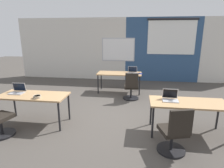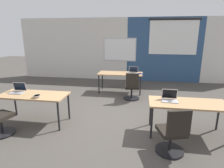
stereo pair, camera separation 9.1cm
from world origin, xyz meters
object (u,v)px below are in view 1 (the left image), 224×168
(laptop_near_right_inner, at_px, (170,98))
(chair_far_right, at_px, (131,88))
(laptop_near_left_end, at_px, (18,91))
(snack_bowl, at_px, (37,97))
(laptop_far_right, at_px, (132,72))
(mouse_far_right, at_px, (139,73))
(chair_near_right_inner, at_px, (174,135))
(desk_near_right, at_px, (188,105))
(desk_near_left, at_px, (34,97))
(desk_far_center, at_px, (119,75))

(laptop_near_right_inner, relative_size, chair_far_right, 0.37)
(laptop_near_left_end, height_order, snack_bowl, laptop_near_left_end)
(laptop_far_right, xyz_separation_m, mouse_far_right, (0.25, -0.07, -0.03))
(chair_near_right_inner, height_order, mouse_far_right, chair_near_right_inner)
(laptop_near_right_inner, xyz_separation_m, snack_bowl, (-2.91, -0.28, -0.02))
(desk_near_right, distance_m, chair_near_right_inner, 0.92)
(desk_near_left, bearing_deg, laptop_near_right_inner, 1.16)
(snack_bowl, bearing_deg, chair_near_right_inner, -11.19)
(desk_far_center, bearing_deg, desk_near_left, -122.01)
(snack_bowl, bearing_deg, laptop_near_right_inner, 5.41)
(desk_near_left, height_order, desk_far_center, same)
(desk_near_left, height_order, laptop_near_right_inner, laptop_near_right_inner)
(desk_far_center, xyz_separation_m, laptop_near_right_inner, (1.38, -2.74, 0.11))
(chair_near_right_inner, bearing_deg, snack_bowl, -27.36)
(laptop_near_right_inner, xyz_separation_m, laptop_near_left_end, (-3.58, 0.02, -0.00))
(desk_near_left, bearing_deg, laptop_near_left_end, 169.77)
(desk_far_center, relative_size, snack_bowl, 9.01)
(laptop_far_right, relative_size, snack_bowl, 2.01)
(chair_far_right, bearing_deg, mouse_far_right, -114.14)
(laptop_near_right_inner, bearing_deg, laptop_far_right, 110.42)
(desk_near_right, distance_m, laptop_near_left_end, 3.95)
(mouse_far_right, bearing_deg, laptop_near_right_inner, -76.15)
(desk_near_right, bearing_deg, chair_near_right_inner, -116.88)
(desk_near_right, bearing_deg, mouse_far_right, 110.50)
(laptop_near_right_inner, height_order, laptop_far_right, laptop_near_right_inner)
(mouse_far_right, distance_m, snack_bowl, 3.73)
(laptop_near_right_inner, distance_m, laptop_far_right, 2.92)
(chair_near_right_inner, distance_m, chair_far_right, 2.94)
(desk_near_left, distance_m, desk_far_center, 3.30)
(chair_near_right_inner, height_order, laptop_near_left_end, laptop_near_left_end)
(desk_far_center, relative_size, mouse_far_right, 15.80)
(laptop_near_right_inner, distance_m, chair_far_right, 2.19)
(chair_near_right_inner, height_order, snack_bowl, chair_near_right_inner)
(desk_near_left, bearing_deg, desk_near_right, 0.00)
(desk_near_left, relative_size, chair_far_right, 1.74)
(desk_near_left, bearing_deg, snack_bowl, -44.16)
(laptop_near_right_inner, bearing_deg, laptop_near_left_end, -178.18)
(desk_near_left, relative_size, laptop_near_left_end, 4.73)
(laptop_far_right, bearing_deg, chair_far_right, -83.91)
(chair_far_right, bearing_deg, desk_near_right, 116.45)
(desk_near_right, height_order, laptop_near_left_end, laptop_near_left_end)
(desk_far_center, xyz_separation_m, snack_bowl, (-1.53, -3.01, 0.10))
(laptop_far_right, height_order, chair_far_right, laptop_far_right)
(laptop_far_right, xyz_separation_m, laptop_near_left_end, (-2.66, -2.76, 0.00))
(chair_near_right_inner, relative_size, chair_far_right, 1.00)
(mouse_far_right, bearing_deg, desk_near_left, -131.73)
(chair_far_right, bearing_deg, chair_near_right_inner, 101.55)
(snack_bowl, bearing_deg, mouse_far_right, 52.95)
(laptop_far_right, distance_m, snack_bowl, 3.64)
(mouse_far_right, height_order, snack_bowl, snack_bowl)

